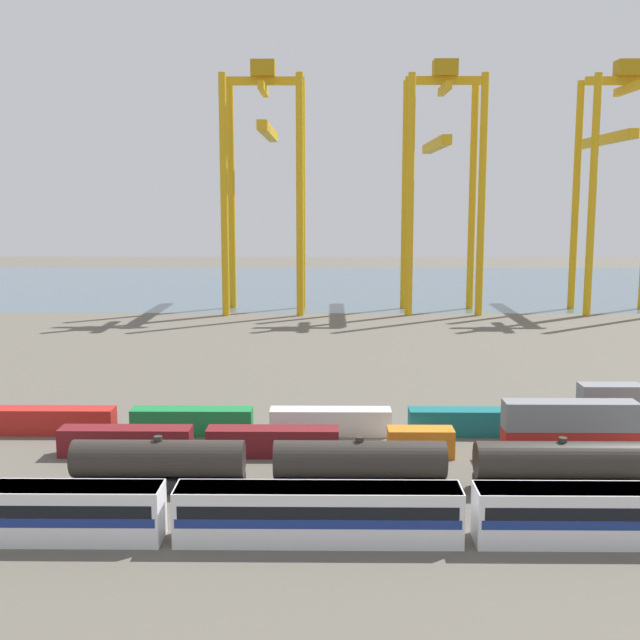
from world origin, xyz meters
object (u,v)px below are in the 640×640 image
passenger_train (318,511)px  shipping_container_9 (469,422)px  shipping_container_8 (330,422)px  shipping_container_3 (569,443)px  gantry_crane_east (618,165)px  gantry_crane_west (265,163)px  freight_tank_row (360,465)px  gantry_crane_central (441,166)px  shipping_container_6 (54,421)px  shipping_container_0 (126,441)px

passenger_train → shipping_container_9: (14.80, 25.36, -0.84)m
shipping_container_8 → shipping_container_3: bearing=-17.2°
shipping_container_8 → gantry_crane_east: size_ratio=0.24×
shipping_container_8 → gantry_crane_west: 96.20m
passenger_train → gantry_crane_east: bearing=62.5°
freight_tank_row → shipping_container_8: (-2.33, 15.54, -0.83)m
gantry_crane_west → gantry_crane_central: 36.50m
gantry_crane_central → gantry_crane_east: size_ratio=1.00×
shipping_container_3 → shipping_container_8: 22.86m
shipping_container_3 → shipping_container_6: 50.12m
passenger_train → gantry_crane_west: 120.08m
shipping_container_0 → shipping_container_8: bearing=19.7°
shipping_container_3 → gantry_crane_central: (1.19, 97.20, 28.80)m
shipping_container_3 → shipping_container_9: size_ratio=1.00×
shipping_container_6 → gantry_crane_central: 107.67m
shipping_container_0 → shipping_container_3: same height
shipping_container_3 → gantry_crane_east: (37.69, 97.33, 29.07)m
freight_tank_row → shipping_container_8: freight_tank_row is taller
passenger_train → shipping_container_9: size_ratio=5.03×
shipping_container_9 → shipping_container_8: bearing=180.0°
shipping_container_3 → gantry_crane_west: 107.67m
shipping_container_6 → shipping_container_8: size_ratio=1.00×
shipping_container_9 → gantry_crane_west: bearing=106.8°
shipping_container_9 → gantry_crane_central: size_ratio=0.24×
shipping_container_8 → gantry_crane_east: 112.21m
shipping_container_8 → gantry_crane_west: gantry_crane_west is taller
gantry_crane_west → freight_tank_row: bearing=-81.5°
shipping_container_0 → shipping_container_9: same height
shipping_container_9 → gantry_crane_east: 105.49m
shipping_container_0 → gantry_crane_east: bearing=51.1°
freight_tank_row → shipping_container_0: bearing=157.5°
passenger_train → gantry_crane_east: (60.42, 115.92, 28.23)m
shipping_container_3 → shipping_container_8: size_ratio=1.00×
freight_tank_row → gantry_crane_west: size_ratio=0.91×
passenger_train → freight_tank_row: size_ratio=1.31×
shipping_container_0 → shipping_container_6: same height
shipping_container_9 → gantry_crane_west: size_ratio=0.24×
gantry_crane_west → shipping_container_6: bearing=-99.0°
shipping_container_3 → gantry_crane_east: 108.35m
gantry_crane_west → shipping_container_3: bearing=-70.1°
shipping_container_6 → shipping_container_9: (41.74, 0.00, 0.00)m
gantry_crane_central → shipping_container_8: bearing=-104.3°
shipping_container_3 → gantry_crane_central: size_ratio=0.24×
shipping_container_6 → shipping_container_9: same height
shipping_container_0 → shipping_container_9: 33.49m
shipping_container_8 → gantry_crane_central: gantry_crane_central is taller
passenger_train → shipping_container_3: (22.73, 18.58, -0.84)m
freight_tank_row → shipping_container_3: (19.51, 8.77, -0.83)m
shipping_container_0 → shipping_container_8: 20.07m
shipping_container_0 → shipping_container_6: size_ratio=1.00×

